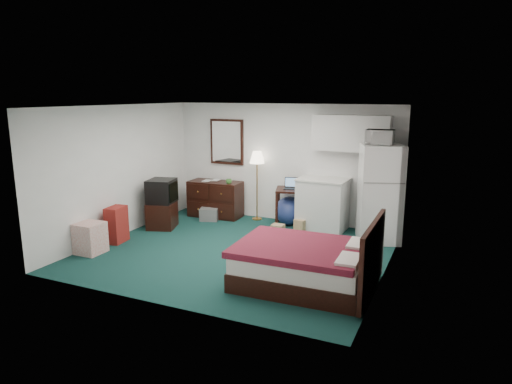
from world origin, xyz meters
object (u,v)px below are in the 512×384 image
at_px(desk, 291,207).
at_px(dresser, 215,199).
at_px(kitchen_counter, 323,205).
at_px(tv_stand, 162,215).
at_px(suitcase, 117,225).
at_px(floor_lamp, 257,186).
at_px(fridge, 380,193).
at_px(bed, 302,265).

bearing_deg(desk, dresser, 161.87).
xyz_separation_m(dresser, kitchen_counter, (2.46, 0.02, 0.11)).
relative_size(dresser, kitchen_counter, 1.15).
height_order(tv_stand, suitcase, suitcase).
xyz_separation_m(floor_lamp, desk, (0.86, -0.18, -0.35)).
distance_m(fridge, tv_stand, 4.34).
distance_m(dresser, kitchen_counter, 2.46).
bearing_deg(bed, tv_stand, 154.82).
distance_m(dresser, desk, 1.80).
xyz_separation_m(desk, fridge, (1.81, -0.23, 0.51)).
xyz_separation_m(kitchen_counter, bed, (0.51, -2.78, -0.22)).
bearing_deg(kitchen_counter, fridge, -10.39).
relative_size(kitchen_counter, tv_stand, 1.78).
xyz_separation_m(dresser, floor_lamp, (0.95, 0.16, 0.35)).
xyz_separation_m(fridge, bed, (-0.65, -2.52, -0.61)).
distance_m(fridge, bed, 2.67).
distance_m(kitchen_counter, tv_stand, 3.28).
bearing_deg(bed, dresser, 135.32).
height_order(dresser, desk, dresser).
height_order(floor_lamp, tv_stand, floor_lamp).
relative_size(desk, suitcase, 1.18).
height_order(floor_lamp, kitchen_counter, floor_lamp).
bearing_deg(kitchen_counter, floor_lamp, 177.18).
bearing_deg(bed, desk, 111.26).
distance_m(bed, suitcase, 3.77).
relative_size(desk, fridge, 0.44).
height_order(dresser, suitcase, dresser).
bearing_deg(bed, suitcase, 171.87).
bearing_deg(tv_stand, desk, 8.37).
relative_size(dresser, desk, 1.48).
distance_m(floor_lamp, tv_stand, 2.11).
bearing_deg(fridge, dresser, 157.59).
bearing_deg(dresser, bed, -44.80).
bearing_deg(kitchen_counter, tv_stand, -155.15).
xyz_separation_m(dresser, suitcase, (-0.78, -2.34, -0.06)).
relative_size(kitchen_counter, fridge, 0.56).
height_order(fridge, tv_stand, fridge).
bearing_deg(dresser, kitchen_counter, -1.42).
relative_size(dresser, tv_stand, 2.04).
distance_m(desk, tv_stand, 2.66).
height_order(fridge, suitcase, fridge).
height_order(floor_lamp, desk, floor_lamp).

